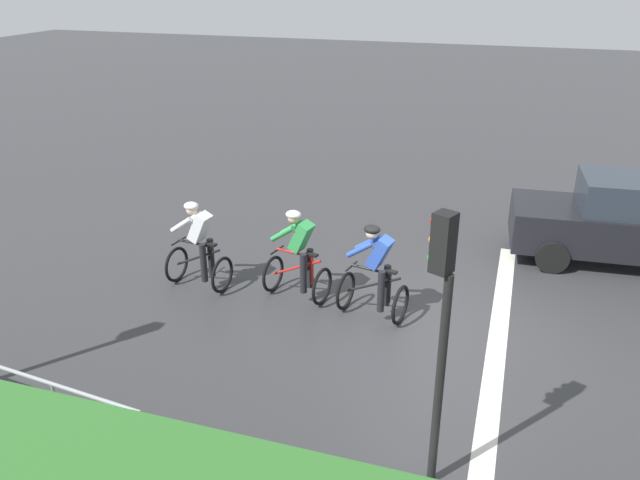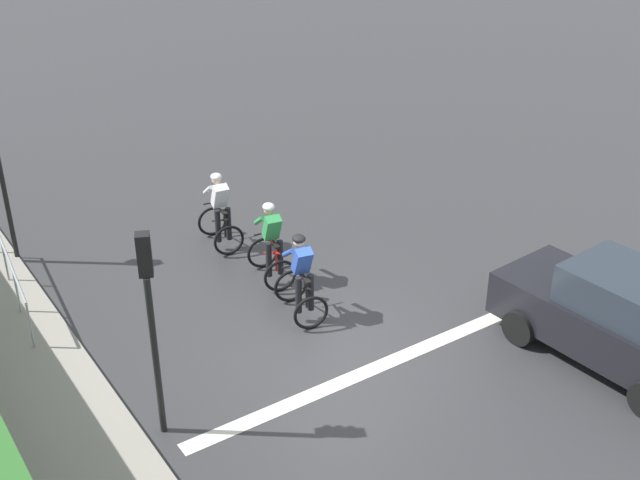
% 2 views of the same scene
% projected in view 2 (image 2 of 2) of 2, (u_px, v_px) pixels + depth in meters
% --- Properties ---
extents(ground_plane, '(80.00, 80.00, 0.00)m').
position_uv_depth(ground_plane, '(341.00, 346.00, 14.42)').
color(ground_plane, '#333335').
extents(sidewalk_kerb, '(2.80, 25.59, 0.12)m').
position_uv_depth(sidewalk_kerb, '(8.00, 388.00, 13.27)').
color(sidewalk_kerb, gray).
rests_on(sidewalk_kerb, ground).
extents(road_marking_stop_line, '(7.00, 0.30, 0.01)m').
position_uv_depth(road_marking_stop_line, '(370.00, 370.00, 13.80)').
color(road_marking_stop_line, silver).
rests_on(road_marking_stop_line, ground).
extents(cyclist_lead, '(0.81, 1.16, 1.66)m').
position_uv_depth(cyclist_lead, '(220.00, 212.00, 17.39)').
color(cyclist_lead, black).
rests_on(cyclist_lead, ground).
extents(cyclist_second, '(0.87, 1.19, 1.66)m').
position_uv_depth(cyclist_second, '(271.00, 245.00, 16.09)').
color(cyclist_second, black).
rests_on(cyclist_second, ground).
extents(cyclist_mid, '(0.88, 1.19, 1.66)m').
position_uv_depth(cyclist_mid, '(301.00, 279.00, 14.92)').
color(cyclist_mid, black).
rests_on(cyclist_mid, ground).
extents(car_black, '(2.12, 4.22, 1.76)m').
position_uv_depth(car_black, '(618.00, 318.00, 13.64)').
color(car_black, black).
rests_on(car_black, ground).
extents(traffic_light_near_crossing, '(0.26, 0.30, 3.34)m').
position_uv_depth(traffic_light_near_crossing, '(150.00, 305.00, 11.48)').
color(traffic_light_near_crossing, black).
rests_on(traffic_light_near_crossing, ground).
extents(pedestrian_railing_kerbside, '(0.45, 3.90, 1.03)m').
position_uv_depth(pedestrian_railing_kerbside, '(9.00, 264.00, 15.39)').
color(pedestrian_railing_kerbside, '#999EA3').
rests_on(pedestrian_railing_kerbside, ground).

